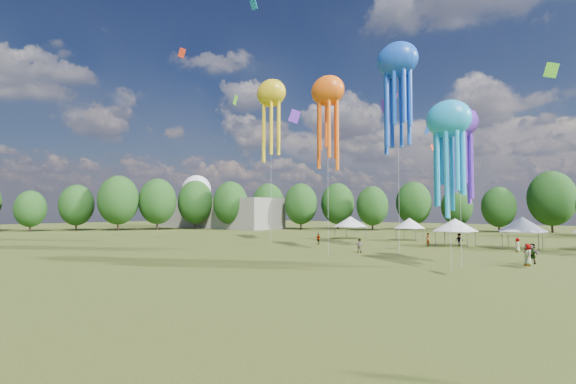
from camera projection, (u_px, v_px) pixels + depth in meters
The scene contains 8 objects.
ground at pixel (48, 359), 13.20m from camera, with size 300.00×300.00×0.00m, color #384416.
spectator_near at pixel (359, 246), 46.42m from camera, with size 0.78×0.61×1.60m, color gray.
spectators_far at pixel (495, 246), 44.68m from camera, with size 36.69×18.43×1.92m.
festival_tents at pixel (458, 224), 57.09m from camera, with size 38.75×11.74×4.04m.
show_kites at pixel (443, 74), 42.59m from camera, with size 52.29×15.94×28.14m.
treeline at pixel (462, 200), 65.05m from camera, with size 201.57×95.24×13.43m.
hangar at pixel (216, 213), 114.35m from camera, with size 40.00×12.00×8.00m, color gray.
radome at pixel (197, 194), 129.20m from camera, with size 9.00×9.00×16.00m.
Camera 1 is at (14.41, -5.78, 4.80)m, focal length 25.47 mm.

